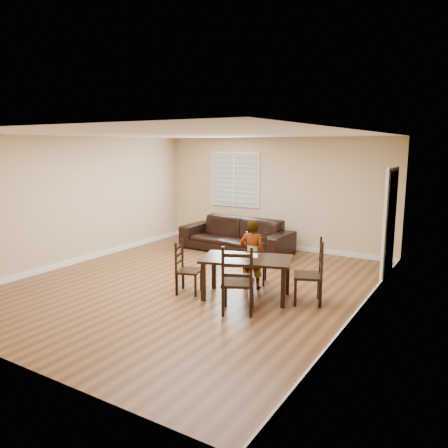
{
  "coord_description": "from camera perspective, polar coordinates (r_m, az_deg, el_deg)",
  "views": [
    {
      "loc": [
        4.48,
        -6.26,
        2.5
      ],
      "look_at": [
        0.15,
        0.86,
        1.0
      ],
      "focal_mm": 35.0,
      "sensor_mm": 36.0,
      "label": 1
    }
  ],
  "objects": [
    {
      "name": "dining_table",
      "position": [
        7.23,
        2.96,
        -5.13
      ],
      "size": [
        1.63,
        1.21,
        0.68
      ],
      "rotation": [
        0.0,
        0.0,
        0.3
      ],
      "color": "black",
      "rests_on": "ground"
    },
    {
      "name": "chair_far",
      "position": [
        6.52,
        1.75,
        -7.85
      ],
      "size": [
        0.62,
        0.61,
        1.06
      ],
      "rotation": [
        0.0,
        0.0,
        3.57
      ],
      "color": "black",
      "rests_on": "ground"
    },
    {
      "name": "sofa",
      "position": [
        10.45,
        1.57,
        -1.43
      ],
      "size": [
        2.74,
        1.17,
        0.79
      ],
      "primitive_type": "imported",
      "rotation": [
        0.0,
        0.0,
        -0.04
      ],
      "color": "black",
      "rests_on": "ground"
    },
    {
      "name": "chair_right",
      "position": [
        7.15,
        11.92,
        -6.46
      ],
      "size": [
        0.59,
        0.6,
        1.05
      ],
      "rotation": [
        0.0,
        0.0,
        -1.19
      ],
      "color": "black",
      "rests_on": "ground"
    },
    {
      "name": "donut",
      "position": [
        7.35,
        3.35,
        -3.95
      ],
      "size": [
        0.1,
        0.1,
        0.04
      ],
      "color": "gold",
      "rests_on": "napkin"
    },
    {
      "name": "room",
      "position": [
        7.86,
        -3.33,
        5.11
      ],
      "size": [
        6.04,
        7.04,
        2.72
      ],
      "color": "tan",
      "rests_on": "ground"
    },
    {
      "name": "child",
      "position": [
        7.72,
        3.71,
        -3.93
      ],
      "size": [
        0.5,
        0.38,
        1.23
      ],
      "primitive_type": "imported",
      "rotation": [
        0.0,
        0.0,
        3.34
      ],
      "color": "gray",
      "rests_on": "ground"
    },
    {
      "name": "chair_near",
      "position": [
        8.16,
        4.15,
        -4.62
      ],
      "size": [
        0.52,
        0.51,
        0.92
      ],
      "rotation": [
        0.0,
        0.0,
        0.36
      ],
      "color": "black",
      "rests_on": "ground"
    },
    {
      "name": "napkin",
      "position": [
        7.36,
        3.21,
        -4.11
      ],
      "size": [
        0.41,
        0.41,
        0.0
      ],
      "primitive_type": "cube",
      "rotation": [
        0.0,
        0.0,
        0.49
      ],
      "color": "beige",
      "rests_on": "dining_table"
    },
    {
      "name": "chair_left",
      "position": [
        7.56,
        -5.39,
        -5.9
      ],
      "size": [
        0.49,
        0.51,
        0.91
      ],
      "rotation": [
        0.0,
        0.0,
        1.9
      ],
      "color": "black",
      "rests_on": "ground"
    },
    {
      "name": "ground",
      "position": [
        8.1,
        -4.13,
        -7.82
      ],
      "size": [
        7.0,
        7.0,
        0.0
      ],
      "primitive_type": "plane",
      "color": "brown",
      "rests_on": "ground"
    }
  ]
}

